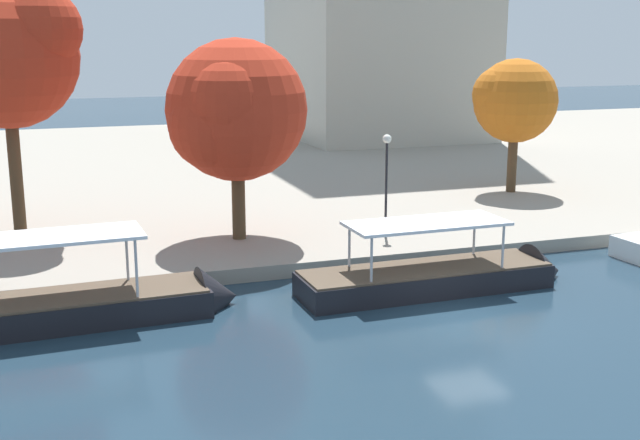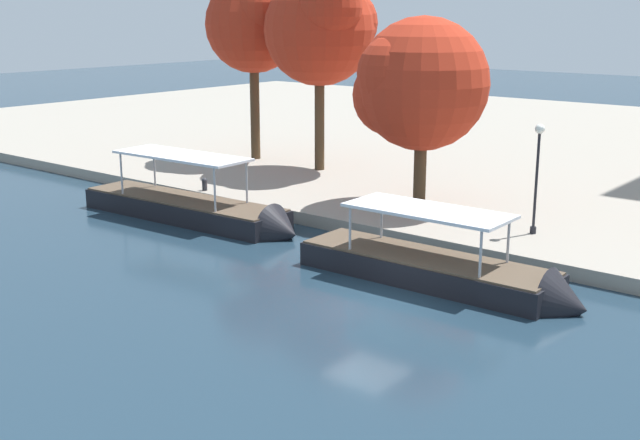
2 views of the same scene
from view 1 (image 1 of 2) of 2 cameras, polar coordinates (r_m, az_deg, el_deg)
name	(u,v)px [view 1 (image 1 of 2)]	position (r m, az deg, el deg)	size (l,w,h in m)	color
ground_plane	(469,321)	(29.47, 10.40, -7.00)	(220.00, 220.00, 0.00)	#1E3342
dock_promenade	(241,166)	(60.96, -5.52, 3.78)	(120.00, 55.00, 0.62)	gray
tour_boat_0	(69,311)	(30.01, -17.14, -6.11)	(12.96, 3.26, 4.15)	black
tour_boat_1	(446,280)	(32.87, 8.82, -4.17)	(11.37, 2.91, 3.81)	black
lamp_post	(386,172)	(38.19, 4.68, 3.39)	(0.42, 0.42, 4.77)	black
tree_0	(511,99)	(49.79, 13.25, 8.25)	(5.06, 4.94, 7.92)	#4C3823
tree_1	(232,112)	(36.76, -6.20, 7.56)	(6.41, 6.44, 9.17)	#4C3823
tree_2	(14,52)	(40.17, -20.65, 10.94)	(6.67, 6.53, 11.56)	#4C3823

